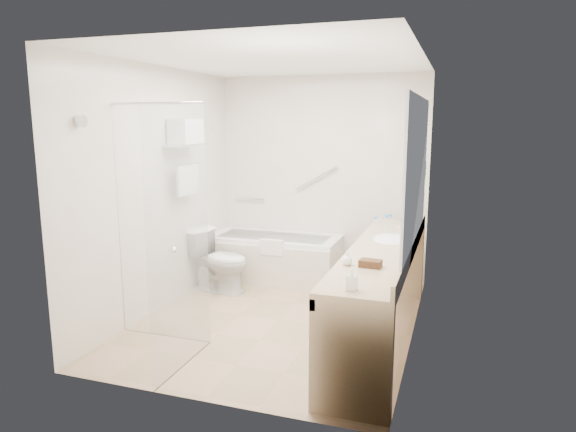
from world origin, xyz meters
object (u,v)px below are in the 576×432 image
(toilet, at_px, (220,261))
(vanity_counter, at_px, (381,271))
(bathtub, at_px, (274,258))
(amenity_basket, at_px, (370,263))
(water_bottle_left, at_px, (375,226))

(toilet, bearing_deg, vanity_counter, -100.22)
(bathtub, relative_size, amenity_basket, 9.73)
(bathtub, bearing_deg, vanity_counter, -42.35)
(bathtub, xyz_separation_m, amenity_basket, (1.52, -2.00, 0.60))
(bathtub, relative_size, vanity_counter, 0.59)
(bathtub, height_order, toilet, toilet)
(bathtub, distance_m, amenity_basket, 2.58)
(amenity_basket, xyz_separation_m, water_bottle_left, (-0.15, 1.19, 0.05))
(bathtub, xyz_separation_m, toilet, (-0.45, -0.60, 0.08))
(toilet, bearing_deg, bathtub, -25.27)
(vanity_counter, height_order, water_bottle_left, water_bottle_left)
(water_bottle_left, bearing_deg, bathtub, 149.55)
(bathtub, distance_m, vanity_counter, 2.09)
(water_bottle_left, bearing_deg, amenity_basket, -82.72)
(vanity_counter, relative_size, toilet, 3.72)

